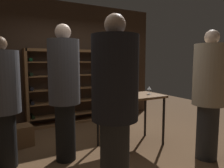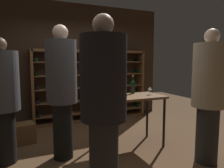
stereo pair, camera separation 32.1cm
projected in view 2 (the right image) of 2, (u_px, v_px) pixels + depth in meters
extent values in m
plane|color=brown|center=(103.00, 148.00, 3.61)|extent=(9.93, 9.93, 0.00)
cube|color=#3D2B1E|center=(74.00, 63.00, 5.23)|extent=(4.67, 0.10, 2.89)
cube|color=brown|center=(32.00, 89.00, 4.70)|extent=(0.06, 0.32, 1.77)
cube|color=brown|center=(140.00, 83.00, 5.83)|extent=(0.06, 0.32, 1.77)
cube|color=brown|center=(92.00, 51.00, 5.17)|extent=(2.81, 0.32, 0.06)
cube|color=brown|center=(92.00, 119.00, 5.36)|extent=(2.81, 0.32, 0.06)
cube|color=brown|center=(92.00, 111.00, 5.34)|extent=(2.73, 0.32, 0.02)
cylinder|color=black|center=(38.00, 114.00, 4.80)|extent=(0.08, 0.30, 0.08)
cylinder|color=black|center=(102.00, 108.00, 5.44)|extent=(0.08, 0.30, 0.08)
cylinder|color=black|center=(120.00, 106.00, 5.65)|extent=(0.08, 0.30, 0.08)
cylinder|color=black|center=(137.00, 105.00, 5.86)|extent=(0.08, 0.30, 0.08)
cube|color=brown|center=(92.00, 99.00, 5.30)|extent=(2.73, 0.32, 0.02)
cylinder|color=black|center=(38.00, 101.00, 4.77)|extent=(0.08, 0.30, 0.08)
cylinder|color=#4C3314|center=(61.00, 99.00, 4.98)|extent=(0.08, 0.30, 0.08)
cylinder|color=#4C3314|center=(82.00, 98.00, 5.19)|extent=(0.08, 0.30, 0.08)
cylinder|color=black|center=(102.00, 96.00, 5.40)|extent=(0.08, 0.30, 0.08)
cylinder|color=black|center=(137.00, 94.00, 5.82)|extent=(0.08, 0.30, 0.08)
cube|color=brown|center=(92.00, 87.00, 5.27)|extent=(2.73, 0.32, 0.02)
cylinder|color=black|center=(37.00, 87.00, 4.73)|extent=(0.08, 0.30, 0.08)
cylinder|color=#4C3314|center=(60.00, 86.00, 4.95)|extent=(0.08, 0.30, 0.08)
cylinder|color=black|center=(102.00, 84.00, 5.37)|extent=(0.08, 0.30, 0.08)
cube|color=brown|center=(92.00, 75.00, 5.23)|extent=(2.73, 0.32, 0.02)
cylinder|color=black|center=(37.00, 74.00, 4.70)|extent=(0.08, 0.30, 0.08)
cylinder|color=black|center=(60.00, 73.00, 4.91)|extent=(0.08, 0.30, 0.08)
cylinder|color=black|center=(102.00, 72.00, 5.33)|extent=(0.08, 0.30, 0.08)
cylinder|color=black|center=(137.00, 71.00, 5.75)|extent=(0.08, 0.30, 0.08)
cube|color=brown|center=(92.00, 62.00, 5.20)|extent=(2.73, 0.32, 0.02)
cylinder|color=black|center=(36.00, 60.00, 4.67)|extent=(0.08, 0.30, 0.08)
cylinder|color=black|center=(82.00, 60.00, 5.09)|extent=(0.08, 0.30, 0.08)
cylinder|color=black|center=(102.00, 60.00, 5.30)|extent=(0.08, 0.30, 0.08)
cylinder|color=black|center=(120.00, 60.00, 5.51)|extent=(0.08, 0.30, 0.08)
cylinder|color=black|center=(137.00, 60.00, 5.72)|extent=(0.08, 0.30, 0.08)
cube|color=brown|center=(131.00, 97.00, 3.63)|extent=(1.14, 0.62, 0.04)
cylinder|color=black|center=(109.00, 131.00, 3.23)|extent=(0.04, 0.04, 0.86)
cylinder|color=black|center=(164.00, 123.00, 3.65)|extent=(0.04, 0.04, 0.86)
cylinder|color=black|center=(97.00, 122.00, 3.71)|extent=(0.04, 0.04, 0.86)
cylinder|color=black|center=(147.00, 116.00, 4.12)|extent=(0.04, 0.04, 0.86)
cylinder|color=#282828|center=(104.00, 156.00, 2.38)|extent=(0.33, 0.33, 0.86)
cylinder|color=black|center=(103.00, 78.00, 2.28)|extent=(0.51, 0.51, 0.93)
sphere|color=tan|center=(103.00, 25.00, 2.21)|extent=(0.23, 0.23, 0.23)
cylinder|color=#2B2B2B|center=(207.00, 135.00, 3.09)|extent=(0.32, 0.32, 0.84)
cylinder|color=tan|center=(210.00, 75.00, 2.99)|extent=(0.49, 0.49, 0.91)
sphere|color=beige|center=(212.00, 36.00, 2.93)|extent=(0.21, 0.21, 0.21)
cylinder|color=black|center=(63.00, 130.00, 3.23)|extent=(0.30, 0.30, 0.87)
cylinder|color=#4C4C51|center=(61.00, 72.00, 3.13)|extent=(0.46, 0.46, 0.94)
sphere|color=beige|center=(60.00, 33.00, 3.07)|extent=(0.23, 0.23, 0.23)
cube|color=#26193F|center=(76.00, 64.00, 3.25)|extent=(0.02, 0.05, 0.53)
cylinder|color=black|center=(5.00, 137.00, 3.07)|extent=(0.31, 0.31, 0.79)
cylinder|color=#4C4C51|center=(2.00, 81.00, 2.98)|extent=(0.47, 0.47, 0.86)
cube|color=brown|center=(20.00, 134.00, 3.81)|extent=(0.54, 0.43, 0.36)
cylinder|color=black|center=(108.00, 92.00, 3.33)|extent=(0.08, 0.08, 0.23)
cone|color=black|center=(108.00, 84.00, 3.31)|extent=(0.08, 0.08, 0.03)
cylinder|color=black|center=(108.00, 80.00, 3.31)|extent=(0.03, 0.03, 0.09)
cylinder|color=maroon|center=(108.00, 77.00, 3.30)|extent=(0.03, 0.03, 0.02)
cylinder|color=silver|center=(108.00, 92.00, 3.33)|extent=(0.08, 0.08, 0.09)
cylinder|color=black|center=(133.00, 87.00, 3.91)|extent=(0.08, 0.08, 0.22)
cone|color=black|center=(133.00, 81.00, 3.90)|extent=(0.08, 0.08, 0.03)
cylinder|color=black|center=(133.00, 78.00, 3.89)|extent=(0.03, 0.03, 0.08)
cylinder|color=#B7932D|center=(133.00, 76.00, 3.88)|extent=(0.03, 0.03, 0.02)
cylinder|color=black|center=(133.00, 88.00, 3.91)|extent=(0.08, 0.08, 0.08)
cylinder|color=silver|center=(150.00, 94.00, 3.76)|extent=(0.07, 0.07, 0.00)
cylinder|color=silver|center=(150.00, 92.00, 3.76)|extent=(0.01, 0.01, 0.08)
cone|color=silver|center=(150.00, 88.00, 3.75)|extent=(0.08, 0.08, 0.06)
cylinder|color=#590A14|center=(150.00, 89.00, 3.75)|extent=(0.04, 0.04, 0.02)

